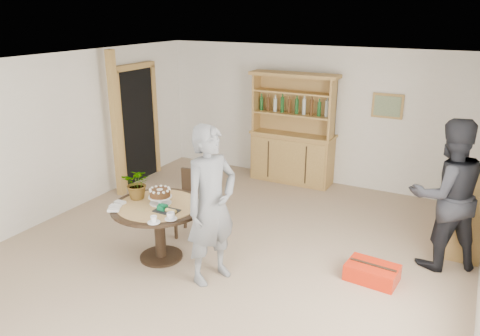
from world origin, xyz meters
name	(u,v)px	position (x,y,z in m)	size (l,w,h in m)	color
ground	(220,261)	(0.00, 0.00, 0.00)	(7.00, 7.00, 0.00)	tan
room_shell	(218,131)	(0.00, 0.01, 1.74)	(6.04, 7.04, 2.52)	white
doorway	(137,122)	(-2.93, 2.00, 1.11)	(0.13, 1.10, 2.18)	black
pine_post	(116,125)	(-2.70, 1.20, 1.25)	(0.12, 0.12, 2.50)	tan
hutch	(293,146)	(-0.30, 3.24, 0.69)	(1.62, 0.54, 2.04)	tan
sideboard	(466,212)	(2.74, 2.00, 0.47)	(0.54, 1.26, 0.94)	tan
dining_table	(159,216)	(-0.73, -0.28, 0.60)	(1.20, 1.20, 0.76)	black
dining_chair	(193,198)	(-0.75, 0.55, 0.54)	(0.50, 0.50, 0.95)	black
birthday_cake	(160,194)	(-0.73, -0.23, 0.88)	(0.30, 0.30, 0.20)	white
flower_vase	(138,183)	(-1.08, -0.23, 0.97)	(0.38, 0.33, 0.42)	#3F7233
gift_tray	(166,209)	(-0.52, -0.40, 0.79)	(0.30, 0.20, 0.08)	black
coffee_cup_a	(171,216)	(-0.33, -0.56, 0.80)	(0.15, 0.15, 0.09)	white
coffee_cup_b	(154,220)	(-0.45, -0.73, 0.79)	(0.15, 0.15, 0.08)	white
napkins	(116,206)	(-1.14, -0.59, 0.77)	(0.24, 0.33, 0.03)	white
teen_boy	(211,205)	(0.12, -0.38, 0.96)	(0.70, 0.46, 1.92)	slate
adult_person	(446,195)	(2.50, 1.24, 0.96)	(0.93, 0.73, 1.92)	black
red_suitcase	(372,272)	(1.85, 0.47, 0.10)	(0.63, 0.45, 0.21)	red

